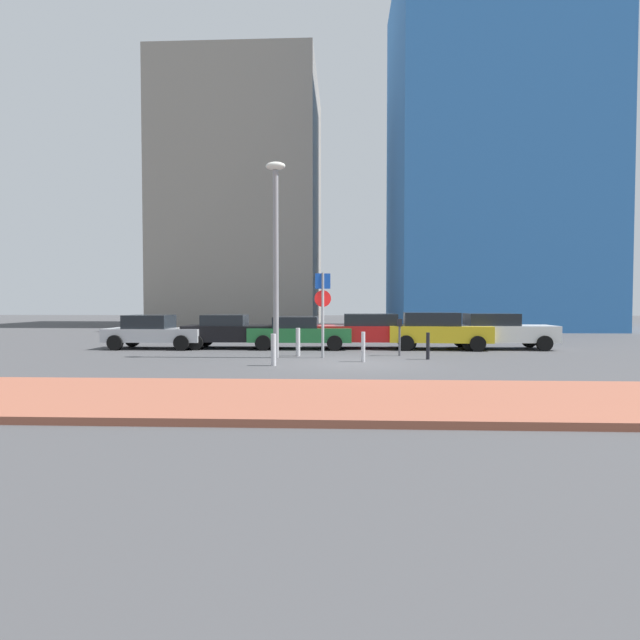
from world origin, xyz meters
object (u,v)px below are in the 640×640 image
object	(u,v)px
parked_car_yellow	(437,330)
parking_meter	(400,332)
traffic_bollard_far	(298,342)
traffic_bollard_near	(363,347)
parked_car_black	(231,331)
parked_car_red	(370,330)
traffic_bollard_edge	(273,350)
parked_car_silver	(154,331)
parked_car_green	(300,332)
parking_sign_post	(323,304)
parked_car_white	(499,331)
street_lamp	(276,243)
traffic_bollard_mid	(428,346)

from	to	relation	value
parked_car_yellow	parking_meter	distance (m)	3.35
traffic_bollard_far	traffic_bollard_near	bearing A→B (deg)	-36.10
parked_car_black	parked_car_red	xyz separation A→B (m)	(6.04, 0.20, 0.03)
traffic_bollard_near	traffic_bollard_edge	distance (m)	3.11
parked_car_silver	parked_car_green	xyz separation A→B (m)	(6.28, 0.20, -0.02)
parked_car_yellow	traffic_bollard_near	bearing A→B (deg)	-124.90
parking_meter	traffic_bollard_edge	bearing A→B (deg)	-143.51
parked_car_red	traffic_bollard_far	distance (m)	4.37
parked_car_yellow	traffic_bollard_far	bearing A→B (deg)	-151.75
parked_car_silver	parking_sign_post	distance (m)	8.22
parked_car_red	traffic_bollard_edge	xyz separation A→B (m)	(-3.37, -6.20, -0.28)
parked_car_black	parked_car_white	bearing A→B (deg)	0.65
parked_car_red	traffic_bollard_edge	world-z (taller)	parked_car_red
street_lamp	traffic_bollard_far	world-z (taller)	street_lamp
parked_car_white	parked_car_black	bearing A→B (deg)	-179.35
parked_car_yellow	street_lamp	size ratio (longest dim) A/B	0.62
parking_sign_post	traffic_bollard_near	world-z (taller)	parking_sign_post
parking_meter	traffic_bollard_near	size ratio (longest dim) A/B	1.37
parked_car_white	parked_car_green	bearing A→B (deg)	-178.18
parked_car_white	parking_meter	distance (m)	5.41
traffic_bollard_mid	parked_car_white	bearing A→B (deg)	48.29
parked_car_white	traffic_bollard_far	bearing A→B (deg)	-158.75
parked_car_yellow	traffic_bollard_far	distance (m)	6.45
parking_sign_post	traffic_bollard_near	xyz separation A→B (m)	(1.41, -1.16, -1.43)
parked_car_green	traffic_bollard_edge	xyz separation A→B (m)	(-0.32, -5.86, -0.21)
parked_car_red	street_lamp	xyz separation A→B (m)	(-3.59, -3.91, 3.34)
parked_car_black	traffic_bollard_far	xyz separation A→B (m)	(3.18, -3.10, -0.23)
parked_car_white	traffic_bollard_edge	world-z (taller)	parked_car_white
street_lamp	parked_car_yellow	bearing A→B (deg)	29.68
parking_sign_post	parked_car_black	bearing A→B (deg)	138.47
parked_car_green	parked_car_red	bearing A→B (deg)	6.38
street_lamp	parked_car_white	bearing A→B (deg)	22.98
parked_car_black	parking_sign_post	size ratio (longest dim) A/B	1.37
parked_car_black	traffic_bollard_mid	size ratio (longest dim) A/B	4.44
parked_car_black	parked_car_yellow	xyz separation A→B (m)	(8.86, -0.05, 0.06)
parked_car_green	traffic_bollard_mid	distance (m)	6.19
parked_car_silver	parked_car_white	xyz separation A→B (m)	(14.79, 0.47, 0.05)
parking_meter	traffic_bollard_edge	distance (m)	5.37
parked_car_white	parked_car_yellow	bearing A→B (deg)	-176.04
parked_car_yellow	traffic_bollard_edge	xyz separation A→B (m)	(-6.19, -5.95, -0.31)
parked_car_silver	parked_car_green	size ratio (longest dim) A/B	0.95
parked_car_black	parked_car_red	distance (m)	6.04
parked_car_red	parking_sign_post	size ratio (longest dim) A/B	1.49
parked_car_red	traffic_bollard_edge	size ratio (longest dim) A/B	4.52
traffic_bollard_near	parked_car_yellow	bearing A→B (deg)	55.10
parked_car_silver	traffic_bollard_mid	bearing A→B (deg)	-18.15
traffic_bollard_edge	parking_meter	bearing A→B (deg)	36.49
parked_car_silver	traffic_bollard_far	bearing A→B (deg)	-23.12
parked_car_white	parking_sign_post	size ratio (longest dim) A/B	1.45
traffic_bollard_near	traffic_bollard_far	distance (m)	2.91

